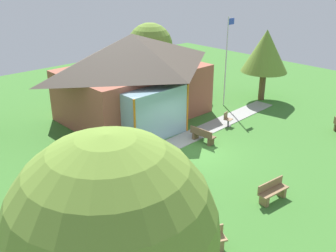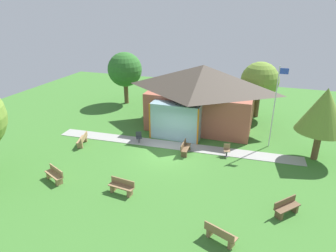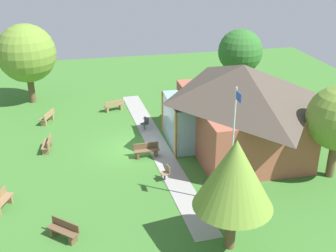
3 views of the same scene
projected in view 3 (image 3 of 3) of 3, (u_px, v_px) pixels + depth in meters
name	position (u px, v px, depth m)	size (l,w,h in m)	color
ground_plane	(135.00, 148.00, 26.13)	(44.00, 44.00, 0.00)	#3D752D
pavilion	(238.00, 105.00, 25.33)	(9.54, 7.67, 5.25)	#A35642
footpath	(158.00, 146.00, 26.39)	(18.56, 1.30, 0.03)	#999993
flagpole	(233.00, 143.00, 19.37)	(0.64, 0.08, 6.03)	silver
bench_front_center	(48.00, 144.00, 25.73)	(1.54, 0.59, 0.84)	olive
bench_front_left	(48.00, 117.00, 29.59)	(1.55, 1.01, 0.84)	#9E7A51
bench_lawn_far_right	(64.00, 231.00, 18.19)	(1.33, 1.41, 0.84)	brown
bench_rear_near_path	(146.00, 151.00, 25.00)	(0.50, 1.52, 0.84)	brown
bench_mid_left	(114.00, 106.00, 31.62)	(0.86, 1.56, 0.84)	#9E7A51
bench_front_right	(1.00, 202.00, 20.16)	(1.56, 0.96, 0.84)	olive
patio_chair_lawn_spare	(166.00, 173.00, 22.56)	(0.52, 0.52, 0.86)	#8C6B4C
patio_chair_west	(145.00, 124.00, 28.52)	(0.60, 0.60, 0.86)	#33383D
tree_east_hedge	(235.00, 175.00, 16.43)	(3.26, 3.26, 5.01)	brown
tree_behind_pavilion_left	(240.00, 52.00, 33.59)	(3.53, 3.53, 5.40)	brown
tree_lawn_corner	(26.00, 53.00, 31.87)	(4.42, 4.42, 6.14)	brown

